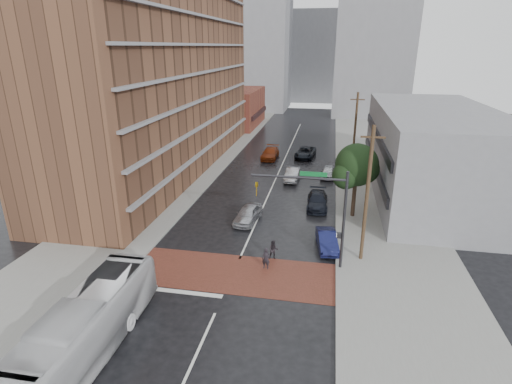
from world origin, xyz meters
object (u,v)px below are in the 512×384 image
at_px(car_parked_near, 327,240).
at_px(pedestrian_b, 273,250).
at_px(transit_bus, 85,329).
at_px(car_travel_a, 248,214).
at_px(car_parked_mid, 317,201).
at_px(pedestrian_a, 266,258).
at_px(car_travel_b, 293,174).
at_px(suv_travel, 305,152).
at_px(car_parked_far, 328,172).
at_px(car_travel_c, 270,153).

bearing_deg(car_parked_near, pedestrian_b, -156.17).
distance_m(transit_bus, pedestrian_b, 13.89).
bearing_deg(car_travel_a, car_parked_mid, 45.24).
relative_size(pedestrian_a, car_travel_b, 0.37).
bearing_deg(pedestrian_a, suv_travel, 96.45).
xyz_separation_m(car_parked_near, car_parked_far, (-0.22, 18.25, -0.00)).
relative_size(car_travel_c, car_parked_mid, 1.06).
height_order(pedestrian_a, suv_travel, pedestrian_a).
relative_size(transit_bus, car_travel_b, 2.62).
distance_m(pedestrian_b, car_parked_near, 4.55).
xyz_separation_m(pedestrian_b, car_parked_mid, (2.74, 10.74, -0.04)).
relative_size(car_travel_b, car_parked_far, 1.11).
relative_size(car_travel_a, car_parked_near, 1.06).
relative_size(pedestrian_b, car_parked_far, 0.38).
distance_m(suv_travel, car_parked_mid, 18.66).
bearing_deg(car_travel_b, pedestrian_a, -86.59).
xyz_separation_m(pedestrian_a, car_parked_mid, (3.06, 12.17, -0.09)).
bearing_deg(car_parked_near, car_travel_c, 99.72).
bearing_deg(suv_travel, car_travel_b, -87.61).
distance_m(car_travel_a, car_parked_far, 16.01).
relative_size(pedestrian_b, car_travel_c, 0.29).
distance_m(pedestrian_a, car_travel_b, 20.16).
relative_size(pedestrian_a, car_parked_near, 0.39).
bearing_deg(car_travel_c, car_travel_a, -85.93).
height_order(pedestrian_b, car_parked_near, pedestrian_b).
distance_m(car_parked_near, car_parked_far, 18.25).
relative_size(suv_travel, car_parked_far, 1.35).
relative_size(car_parked_near, car_parked_far, 1.04).
bearing_deg(car_parked_mid, car_parked_far, 83.57).
bearing_deg(car_parked_far, car_parked_near, -84.60).
relative_size(pedestrian_a, suv_travel, 0.30).
distance_m(transit_bus, car_parked_far, 34.11).
relative_size(car_travel_a, car_travel_b, 0.99).
height_order(transit_bus, car_parked_mid, transit_bus).
bearing_deg(car_travel_b, car_travel_c, 117.05).
relative_size(pedestrian_b, suv_travel, 0.28).
distance_m(pedestrian_b, car_parked_mid, 11.08).
bearing_deg(car_travel_b, transit_bus, -100.76).
distance_m(car_travel_b, car_parked_far, 4.53).
xyz_separation_m(pedestrian_b, car_travel_b, (-0.47, 18.73, -0.03)).
bearing_deg(car_parked_mid, car_parked_near, -83.83).
relative_size(pedestrian_b, car_travel_b, 0.34).
relative_size(pedestrian_a, car_parked_mid, 0.33).
bearing_deg(car_travel_b, suv_travel, 88.82).
relative_size(transit_bus, suv_travel, 2.17).
xyz_separation_m(suv_travel, car_parked_near, (3.54, -26.80, -0.06)).
bearing_deg(pedestrian_b, car_parked_near, 22.51).
bearing_deg(suv_travel, car_travel_a, -92.09).
distance_m(pedestrian_a, car_travel_a, 8.16).
relative_size(pedestrian_a, car_travel_c, 0.31).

